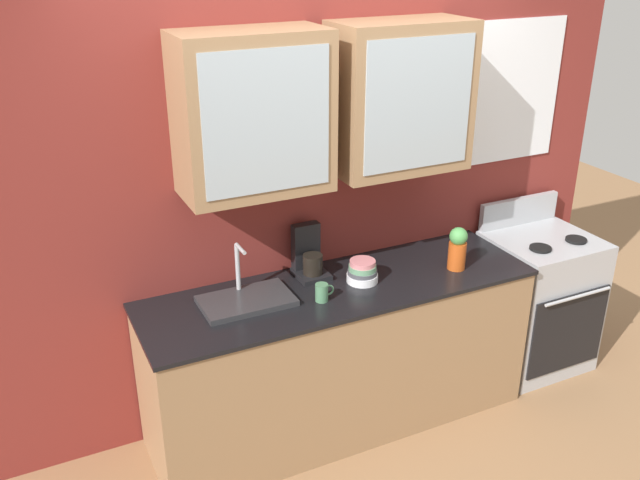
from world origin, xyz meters
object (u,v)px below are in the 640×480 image
sink_faucet (246,299)px  bowl_stack (362,271)px  stove_range (537,300)px  vase (458,248)px  coffee_maker (309,257)px  cup_near_sink (322,292)px

sink_faucet → bowl_stack: sink_faucet is taller
stove_range → vase: (-0.75, -0.09, 0.56)m
bowl_stack → sink_faucet: bearing=176.0°
sink_faucet → vase: size_ratio=1.89×
bowl_stack → stove_range: bearing=-0.1°
coffee_maker → stove_range: bearing=-7.5°
coffee_maker → sink_faucet: bearing=-160.2°
sink_faucet → cup_near_sink: sink_faucet is taller
bowl_stack → coffee_maker: (-0.23, 0.20, 0.05)m
vase → coffee_maker: (-0.78, 0.30, -0.02)m
sink_faucet → cup_near_sink: size_ratio=4.53×
bowl_stack → vase: size_ratio=0.69×
stove_range → sink_faucet: (-1.96, 0.05, 0.46)m
stove_range → sink_faucet: 2.01m
cup_near_sink → sink_faucet: bearing=158.0°
sink_faucet → vase: bearing=-6.7°
bowl_stack → vase: vase is taller
stove_range → bowl_stack: bearing=179.9°
bowl_stack → cup_near_sink: bearing=-160.8°
stove_range → cup_near_sink: 1.67m
cup_near_sink → coffee_maker: size_ratio=0.36×
stove_range → bowl_stack: (-1.30, 0.00, 0.49)m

